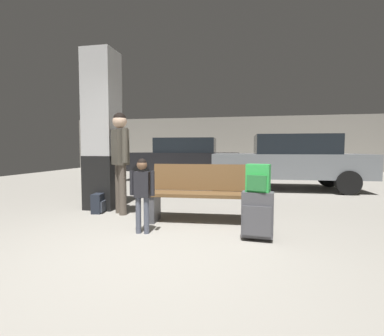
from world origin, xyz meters
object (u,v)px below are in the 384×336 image
(backpack_dark_floor, at_px, (98,203))
(parked_car_far, at_px, (183,158))
(backpack_bright, at_px, (258,178))
(adult, at_px, (120,152))
(child, at_px, (142,188))
(structural_pillar, at_px, (102,131))
(parked_car_near, at_px, (290,160))
(bench, at_px, (201,193))
(suitcase, at_px, (258,215))

(backpack_dark_floor, height_order, parked_car_far, parked_car_far)
(backpack_bright, distance_m, adult, 2.54)
(backpack_dark_floor, bearing_deg, parked_car_far, 88.38)
(backpack_bright, bearing_deg, child, -179.60)
(structural_pillar, bearing_deg, parked_car_far, 87.01)
(structural_pillar, height_order, backpack_bright, structural_pillar)
(parked_car_near, bearing_deg, child, -116.53)
(backpack_bright, height_order, child, child)
(bench, bearing_deg, parked_car_near, 66.58)
(suitcase, height_order, child, child)
(adult, bearing_deg, child, -52.47)
(suitcase, height_order, backpack_dark_floor, suitcase)
(parked_car_far, bearing_deg, parked_car_near, -28.96)
(structural_pillar, relative_size, backpack_dark_floor, 8.66)
(structural_pillar, bearing_deg, suitcase, -26.66)
(child, bearing_deg, backpack_bright, 0.40)
(parked_car_far, bearing_deg, adult, -87.38)
(backpack_bright, relative_size, child, 0.34)
(suitcase, bearing_deg, adult, 155.84)
(bench, bearing_deg, parked_car_far, 106.04)
(structural_pillar, xyz_separation_m, parked_car_near, (3.77, 3.42, -0.66))
(backpack_bright, relative_size, adult, 0.19)
(structural_pillar, xyz_separation_m, backpack_dark_floor, (0.12, -0.41, -1.29))
(structural_pillar, height_order, bench, structural_pillar)
(suitcase, height_order, parked_car_near, parked_car_near)
(adult, distance_m, parked_car_near, 5.01)
(parked_car_far, bearing_deg, suitcase, -69.28)
(backpack_dark_floor, bearing_deg, bench, -7.45)
(backpack_dark_floor, bearing_deg, parked_car_near, 46.33)
(suitcase, distance_m, parked_car_near, 4.96)
(child, xyz_separation_m, parked_car_far, (-1.07, 6.80, 0.19))
(child, distance_m, adult, 1.39)
(child, bearing_deg, bench, 49.87)
(structural_pillar, xyz_separation_m, parked_car_far, (0.28, 5.36, -0.66))
(adult, relative_size, parked_car_far, 0.41)
(structural_pillar, distance_m, child, 2.14)
(structural_pillar, relative_size, parked_car_near, 0.70)
(bench, bearing_deg, backpack_bright, -42.78)
(adult, bearing_deg, structural_pillar, 143.90)
(suitcase, relative_size, backpack_bright, 1.78)
(parked_car_near, bearing_deg, structural_pillar, -137.78)
(bench, distance_m, adult, 1.62)
(suitcase, height_order, parked_car_far, parked_car_far)
(suitcase, xyz_separation_m, backpack_bright, (-0.00, -0.00, 0.45))
(backpack_bright, distance_m, parked_car_near, 4.94)
(child, height_order, parked_car_near, parked_car_near)
(adult, bearing_deg, backpack_dark_floor, -178.53)
(parked_car_near, bearing_deg, backpack_bright, -100.82)
(structural_pillar, relative_size, backpack_bright, 8.66)
(suitcase, relative_size, child, 0.60)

